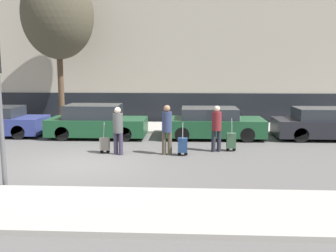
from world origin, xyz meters
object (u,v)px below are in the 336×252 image
(pedestrian_right, at_px, (217,126))
(parked_bicycle, at_px, (226,119))
(trolley_center, at_px, (183,145))
(parked_car_2, at_px, (212,124))
(pedestrian_left, at_px, (118,128))
(trolley_left, at_px, (105,144))
(parked_car_1, at_px, (97,122))
(bare_tree_near_crossing, at_px, (58,15))
(parked_car_3, at_px, (328,124))
(pedestrian_center, at_px, (167,127))
(trolley_right, at_px, (231,141))

(pedestrian_right, xyz_separation_m, parked_bicycle, (0.84, 5.02, -0.44))
(trolley_center, bearing_deg, parked_car_2, 69.56)
(pedestrian_left, distance_m, parked_bicycle, 7.09)
(trolley_left, relative_size, parked_bicycle, 0.62)
(parked_car_2, bearing_deg, parked_bicycle, 71.50)
(parked_car_1, relative_size, bare_tree_near_crossing, 0.56)
(trolley_left, height_order, bare_tree_near_crossing, bare_tree_near_crossing)
(trolley_left, relative_size, pedestrian_right, 0.66)
(parked_car_2, height_order, trolley_center, parked_car_2)
(parked_car_3, xyz_separation_m, pedestrian_center, (-6.60, -3.19, 0.35))
(trolley_left, xyz_separation_m, parked_bicycle, (4.77, 5.47, 0.16))
(parked_car_2, relative_size, trolley_right, 3.53)
(pedestrian_right, height_order, bare_tree_near_crossing, bare_tree_near_crossing)
(trolley_left, distance_m, trolley_right, 4.50)
(parked_car_3, xyz_separation_m, bare_tree_near_crossing, (-12.08, 2.26, 4.79))
(pedestrian_left, bearing_deg, pedestrian_center, 22.28)
(trolley_left, distance_m, bare_tree_near_crossing, 8.05)
(pedestrian_right, distance_m, parked_bicycle, 5.10)
(trolley_center, bearing_deg, pedestrian_center, 170.06)
(pedestrian_right, relative_size, trolley_right, 1.38)
(parked_car_3, height_order, trolley_left, parked_car_3)
(parked_car_3, xyz_separation_m, trolley_center, (-6.06, -3.29, -0.26))
(parked_car_3, xyz_separation_m, parked_bicycle, (-4.03, 2.42, -0.14))
(parked_car_2, distance_m, pedestrian_right, 2.61)
(parked_car_1, xyz_separation_m, trolley_left, (0.98, -2.90, -0.33))
(parked_car_2, height_order, pedestrian_right, pedestrian_right)
(parked_car_1, relative_size, parked_car_3, 0.92)
(pedestrian_center, distance_m, pedestrian_right, 1.83)
(parked_car_3, distance_m, pedestrian_center, 7.34)
(pedestrian_center, xyz_separation_m, parked_bicycle, (2.57, 5.61, -0.49))
(parked_bicycle, relative_size, bare_tree_near_crossing, 0.24)
(parked_car_3, bearing_deg, parked_bicycle, 149.06)
(trolley_left, height_order, pedestrian_right, pedestrian_right)
(trolley_left, height_order, parked_bicycle, trolley_left)
(parked_car_3, distance_m, bare_tree_near_crossing, 13.19)
(parked_car_1, height_order, parked_car_2, parked_car_1)
(trolley_center, distance_m, pedestrian_right, 1.49)
(pedestrian_center, xyz_separation_m, bare_tree_near_crossing, (-5.47, 5.45, 4.44))
(parked_car_1, bearing_deg, trolley_right, -23.26)
(parked_bicycle, distance_m, bare_tree_near_crossing, 9.44)
(bare_tree_near_crossing, bearing_deg, pedestrian_left, -55.40)
(trolley_left, bearing_deg, trolley_center, -4.77)
(parked_car_1, relative_size, trolley_right, 3.45)
(trolley_center, height_order, bare_tree_near_crossing, bare_tree_near_crossing)
(trolley_center, xyz_separation_m, bare_tree_near_crossing, (-6.01, 5.54, 5.05))
(parked_car_1, bearing_deg, pedestrian_center, -43.70)
(parked_car_1, relative_size, trolley_center, 3.59)
(pedestrian_center, height_order, pedestrian_right, pedestrian_center)
(trolley_right, bearing_deg, trolley_center, -155.65)
(pedestrian_right, bearing_deg, parked_car_1, -36.99)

